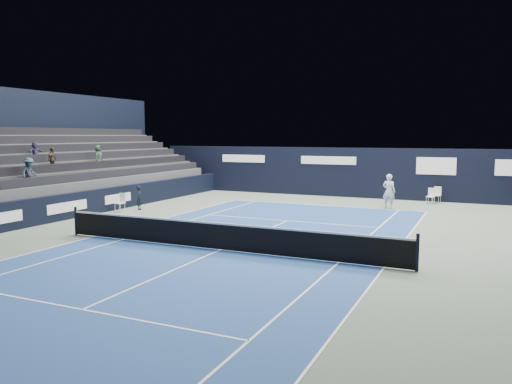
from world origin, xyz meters
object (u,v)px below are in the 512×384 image
line_judge_chair (121,201)px  tennis_player (389,191)px  tennis_net (220,235)px  folding_chair_back_b (437,194)px  folding_chair_back_a (431,193)px

line_judge_chair → tennis_player: tennis_player is taller
line_judge_chair → tennis_net: size_ratio=0.07×
folding_chair_back_b → tennis_net: tennis_net is taller
tennis_player → line_judge_chair: bearing=-151.2°
folding_chair_back_b → tennis_net: 16.66m
folding_chair_back_a → folding_chair_back_b: (0.26, 0.52, -0.06)m
folding_chair_back_b → line_judge_chair: 17.62m
line_judge_chair → folding_chair_back_b: bearing=47.1°
folding_chair_back_b → line_judge_chair: size_ratio=1.01×
folding_chair_back_b → line_judge_chair: bearing=-130.2°
folding_chair_back_a → tennis_net: (-5.40, -15.14, -0.09)m
folding_chair_back_a → tennis_player: size_ratio=0.49×
folding_chair_back_b → tennis_player: bearing=-107.5°
folding_chair_back_b → folding_chair_back_a: bearing=-101.8°
folding_chair_back_a → folding_chair_back_b: 0.59m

